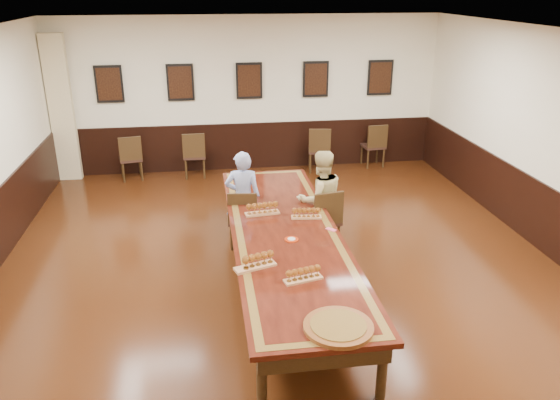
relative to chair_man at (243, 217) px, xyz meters
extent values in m
cube|color=black|center=(0.46, -1.22, -0.47)|extent=(8.00, 10.00, 0.02)
cube|color=white|center=(0.46, -1.22, 2.75)|extent=(8.00, 10.00, 0.02)
cube|color=#F4EDCC|center=(0.46, 3.79, 1.14)|extent=(8.00, 0.02, 3.20)
imported|color=#4862B4|center=(0.01, 0.10, 0.28)|extent=(0.58, 0.41, 1.47)
imported|color=#DAC988|center=(1.15, -0.17, 0.30)|extent=(0.85, 0.72, 1.51)
cube|color=#F45173|center=(1.06, -1.25, 0.29)|extent=(0.14, 0.15, 0.01)
cube|color=beige|center=(-3.29, 3.60, 0.99)|extent=(0.45, 0.18, 2.90)
cube|color=black|center=(0.46, 3.76, 0.04)|extent=(7.98, 0.04, 1.00)
cube|color=black|center=(0.46, -1.22, 0.26)|extent=(1.40, 5.00, 0.06)
cube|color=olive|center=(0.46, -1.22, 0.29)|extent=(1.28, 4.88, 0.00)
cube|color=black|center=(0.46, -1.22, 0.29)|extent=(1.10, 4.70, 0.00)
cube|color=black|center=(0.46, -1.22, 0.11)|extent=(1.25, 4.85, 0.18)
cylinder|color=black|center=(-0.12, -3.54, -0.12)|extent=(0.10, 0.10, 0.69)
cylinder|color=black|center=(1.04, -3.54, -0.12)|extent=(0.10, 0.10, 0.69)
cylinder|color=black|center=(-0.12, 1.10, -0.12)|extent=(0.10, 0.10, 0.69)
cylinder|color=black|center=(1.04, 1.10, -0.12)|extent=(0.10, 0.10, 0.69)
cube|color=black|center=(-2.34, 3.72, 1.44)|extent=(0.54, 0.03, 0.74)
cube|color=black|center=(-2.34, 3.71, 1.44)|extent=(0.46, 0.01, 0.64)
cube|color=black|center=(-0.94, 3.72, 1.44)|extent=(0.54, 0.03, 0.74)
cube|color=black|center=(-0.94, 3.71, 1.44)|extent=(0.46, 0.01, 0.64)
cube|color=black|center=(0.46, 3.72, 1.44)|extent=(0.54, 0.03, 0.74)
cube|color=black|center=(0.46, 3.71, 1.44)|extent=(0.46, 0.01, 0.64)
cube|color=black|center=(1.86, 3.72, 1.44)|extent=(0.54, 0.03, 0.74)
cube|color=black|center=(1.86, 3.71, 1.44)|extent=(0.46, 0.01, 0.64)
cube|color=black|center=(3.26, 3.72, 1.44)|extent=(0.54, 0.03, 0.74)
cube|color=black|center=(3.26, 3.71, 1.44)|extent=(0.46, 0.01, 0.64)
cube|color=#AF7749|center=(0.23, -0.60, 0.30)|extent=(0.49, 0.21, 0.03)
cube|color=#AF7749|center=(0.81, -0.82, 0.30)|extent=(0.43, 0.17, 0.03)
cube|color=#AF7749|center=(-0.03, -2.13, 0.30)|extent=(0.51, 0.29, 0.03)
cube|color=#AF7749|center=(0.46, -2.48, 0.30)|extent=(0.45, 0.23, 0.03)
cylinder|color=#B22C0B|center=(0.50, -1.48, 0.30)|extent=(0.18, 0.18, 0.02)
cylinder|color=silver|center=(0.50, -1.48, 0.31)|extent=(0.10, 0.10, 0.01)
cylinder|color=#5D2E12|center=(0.62, -3.42, 0.31)|extent=(0.82, 0.82, 0.04)
cylinder|color=olive|center=(0.62, -3.42, 0.34)|extent=(0.66, 0.66, 0.01)
camera|label=1|loc=(-0.54, -7.59, 3.30)|focal=35.00mm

